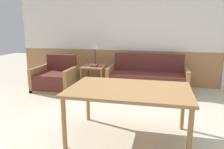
{
  "coord_description": "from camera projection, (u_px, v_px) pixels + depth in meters",
  "views": [
    {
      "loc": [
        0.33,
        -3.11,
        1.54
      ],
      "look_at": [
        -0.65,
        1.15,
        0.56
      ],
      "focal_mm": 35.0,
      "sensor_mm": 36.0,
      "label": 1
    }
  ],
  "objects": [
    {
      "name": "ground_plane",
      "position": [
        136.0,
        128.0,
        3.36
      ],
      "size": [
        16.0,
        16.0,
        0.0
      ],
      "primitive_type": "plane",
      "color": "beige"
    },
    {
      "name": "armchair",
      "position": [
        56.0,
        79.0,
        5.36
      ],
      "size": [
        0.95,
        0.84,
        0.82
      ],
      "rotation": [
        0.0,
        0.0,
        0.25
      ],
      "color": "#9E7042",
      "rests_on": "ground_plane"
    },
    {
      "name": "wall_back",
      "position": [
        150.0,
        33.0,
        5.57
      ],
      "size": [
        7.2,
        0.06,
        2.7
      ],
      "color": "#AD7A4C",
      "rests_on": "ground_plane"
    },
    {
      "name": "side_table",
      "position": [
        94.0,
        69.0,
        5.46
      ],
      "size": [
        0.57,
        0.57,
        0.56
      ],
      "color": "#9E7042",
      "rests_on": "ground_plane"
    },
    {
      "name": "book_stack",
      "position": [
        94.0,
        65.0,
        5.33
      ],
      "size": [
        0.22,
        0.17,
        0.07
      ],
      "color": "#B22823",
      "rests_on": "side_table"
    },
    {
      "name": "couch",
      "position": [
        147.0,
        80.0,
        5.24
      ],
      "size": [
        1.87,
        0.76,
        0.86
      ],
      "color": "#9E7042",
      "rests_on": "ground_plane"
    },
    {
      "name": "dining_table",
      "position": [
        129.0,
        93.0,
        2.92
      ],
      "size": [
        1.61,
        1.03,
        0.73
      ],
      "color": "#9E7042",
      "rests_on": "ground_plane"
    },
    {
      "name": "table_lamp",
      "position": [
        95.0,
        45.0,
        5.42
      ],
      "size": [
        0.29,
        0.29,
        0.61
      ],
      "color": "#262628",
      "rests_on": "side_table"
    }
  ]
}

